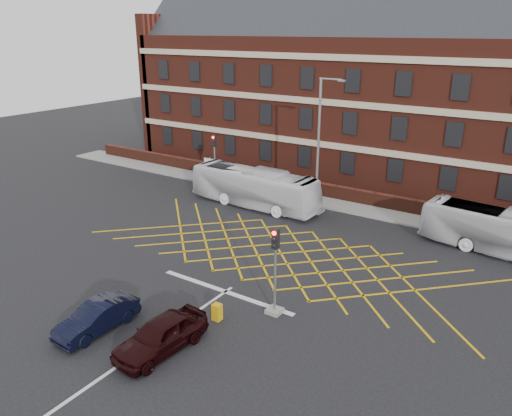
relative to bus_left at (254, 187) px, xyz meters
The scene contains 16 objects.
ground 10.27m from the bus_left, 53.50° to the right, with size 120.00×120.00×0.00m, color black.
victorian_building 16.48m from the bus_left, 65.50° to the left, with size 51.00×12.17×20.40m.
boundary_wall 7.79m from the bus_left, 38.56° to the left, with size 56.00×0.50×1.10m, color #4A1E13.
far_pavement 7.29m from the bus_left, 32.29° to the left, with size 60.00×3.00×0.12m, color slate.
box_junction_hatching 8.77m from the bus_left, 45.60° to the right, with size 11.50×0.12×0.02m, color #CC990C.
stop_line 13.23m from the bus_left, 62.61° to the right, with size 8.00×0.30×0.02m, color silver.
centre_line 19.21m from the bus_left, 71.59° to the right, with size 0.15×14.00×0.02m, color silver.
bus_left is the anchor object (origin of this frame).
bus_right 17.15m from the bus_left, ahead, with size 2.29×9.78×2.72m, color silver.
car_navy 17.90m from the bus_left, 79.11° to the right, with size 1.37×3.93×1.30m, color black.
car_maroon 18.37m from the bus_left, 68.37° to the right, with size 1.74×4.33×1.47m, color black.
traffic_light_near 15.09m from the bus_left, 52.59° to the right, with size 0.70×0.70×4.27m.
traffic_light_far 6.38m from the bus_left, 155.36° to the left, with size 0.70×0.70×4.27m.
street_lamp 5.10m from the bus_left, 16.56° to the left, with size 2.25×1.00×9.55m.
direction_signs 7.23m from the bus_left, 155.99° to the left, with size 1.10×0.16×2.20m.
utility_cabinet 15.78m from the bus_left, 62.46° to the right, with size 0.40×0.36×0.81m, color #CC920C.
Camera 1 is at (13.71, -21.35, 12.69)m, focal length 35.00 mm.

